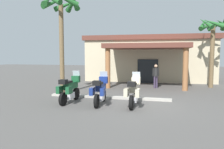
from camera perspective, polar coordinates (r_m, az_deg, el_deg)
name	(u,v)px	position (r m, az deg, el deg)	size (l,w,h in m)	color
ground_plane	(134,104)	(11.12, 5.90, -7.70)	(80.00, 80.00, 0.00)	#514F4C
motel_building	(149,58)	(22.45, 9.81, 4.34)	(12.43, 10.83, 4.30)	beige
motorcycle_green	(70,89)	(11.44, -11.11, -3.84)	(0.71, 2.21, 1.61)	black
motorcycle_blue	(100,91)	(10.79, -3.13, -4.29)	(0.73, 2.21, 1.61)	black
motorcycle_cream	(134,92)	(10.48, 5.77, -4.59)	(0.70, 2.21, 1.61)	black
pedestrian	(156,74)	(16.46, 11.48, 0.04)	(0.47, 0.32, 1.78)	#3F334C
palm_tree_roadside	(61,13)	(14.22, -13.24, 15.62)	(2.52, 2.55, 6.40)	brown
palm_tree_near_portico	(213,33)	(18.04, 25.10, 9.90)	(2.28, 2.29, 5.42)	brown
curb_strip	(109,97)	(12.45, -0.93, -6.00)	(7.02, 0.36, 0.12)	#ADA89E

